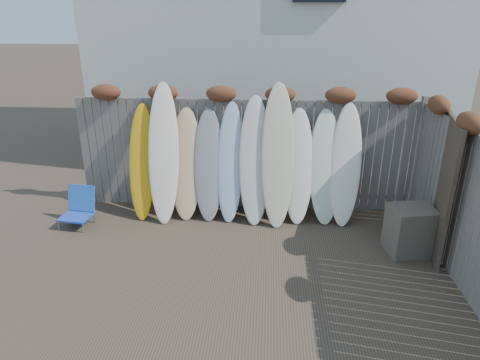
# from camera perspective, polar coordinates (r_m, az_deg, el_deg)

# --- Properties ---
(ground) EXTENTS (80.00, 80.00, 0.00)m
(ground) POSITION_cam_1_polar(r_m,az_deg,el_deg) (5.97, -0.82, -13.31)
(ground) COLOR #493A2D
(back_fence) EXTENTS (6.05, 0.28, 2.24)m
(back_fence) POSITION_cam_1_polar(r_m,az_deg,el_deg) (7.60, 1.07, 4.63)
(back_fence) COLOR slate
(back_fence) RESTS_ON ground
(right_fence) EXTENTS (0.28, 4.40, 2.24)m
(right_fence) POSITION_cam_1_polar(r_m,az_deg,el_deg) (6.17, 28.31, -2.77)
(right_fence) COLOR slate
(right_fence) RESTS_ON ground
(house) EXTENTS (8.50, 5.50, 6.33)m
(house) POSITION_cam_1_polar(r_m,az_deg,el_deg) (11.36, 4.67, 20.65)
(house) COLOR silver
(house) RESTS_ON ground
(beach_chair) EXTENTS (0.54, 0.57, 0.65)m
(beach_chair) POSITION_cam_1_polar(r_m,az_deg,el_deg) (7.78, -20.70, -3.43)
(beach_chair) COLOR blue
(beach_chair) RESTS_ON ground
(wooden_crate) EXTENTS (0.71, 0.63, 0.73)m
(wooden_crate) POSITION_cam_1_polar(r_m,az_deg,el_deg) (6.92, 21.73, -6.23)
(wooden_crate) COLOR #746257
(wooden_crate) RESTS_ON ground
(lattice_panel) EXTENTS (0.34, 1.35, 2.05)m
(lattice_panel) POSITION_cam_1_polar(r_m,az_deg,el_deg) (6.88, 25.37, -0.90)
(lattice_panel) COLOR #302A1D
(lattice_panel) RESTS_ON ground
(surfboard_0) EXTENTS (0.47, 0.70, 1.95)m
(surfboard_0) POSITION_cam_1_polar(r_m,az_deg,el_deg) (7.57, -12.93, 2.31)
(surfboard_0) COLOR orange
(surfboard_0) RESTS_ON ground
(surfboard_1) EXTENTS (0.57, 0.84, 2.32)m
(surfboard_1) POSITION_cam_1_polar(r_m,az_deg,el_deg) (7.37, -10.17, 3.49)
(surfboard_1) COLOR white
(surfboard_1) RESTS_ON ground
(surfboard_2) EXTENTS (0.56, 0.68, 1.88)m
(surfboard_2) POSITION_cam_1_polar(r_m,az_deg,el_deg) (7.44, -7.22, 2.10)
(surfboard_2) COLOR tan
(surfboard_2) RESTS_ON ground
(surfboard_3) EXTENTS (0.55, 0.70, 1.88)m
(surfboard_3) POSITION_cam_1_polar(r_m,az_deg,el_deg) (7.37, -4.21, 1.97)
(surfboard_3) COLOR gray
(surfboard_3) RESTS_ON ground
(surfboard_4) EXTENTS (0.48, 0.72, 1.99)m
(surfboard_4) POSITION_cam_1_polar(r_m,az_deg,el_deg) (7.30, -1.30, 2.34)
(surfboard_4) COLOR #ABC6E5
(surfboard_4) RESTS_ON ground
(surfboard_5) EXTENTS (0.56, 0.76, 2.11)m
(surfboard_5) POSITION_cam_1_polar(r_m,az_deg,el_deg) (7.21, 1.99, 2.57)
(surfboard_5) COLOR silver
(surfboard_5) RESTS_ON ground
(surfboard_6) EXTENTS (0.57, 0.83, 2.33)m
(surfboard_6) POSITION_cam_1_polar(r_m,az_deg,el_deg) (7.14, 5.06, 3.23)
(surfboard_6) COLOR beige
(surfboard_6) RESTS_ON ground
(surfboard_7) EXTENTS (0.51, 0.69, 1.90)m
(surfboard_7) POSITION_cam_1_polar(r_m,az_deg,el_deg) (7.31, 7.77, 1.79)
(surfboard_7) COLOR white
(surfboard_7) RESTS_ON ground
(surfboard_8) EXTENTS (0.59, 0.71, 1.89)m
(surfboard_8) POSITION_cam_1_polar(r_m,az_deg,el_deg) (7.38, 11.33, 1.68)
(surfboard_8) COLOR silver
(surfboard_8) RESTS_ON ground
(surfboard_9) EXTENTS (0.58, 0.76, 2.00)m
(surfboard_9) POSITION_cam_1_polar(r_m,az_deg,el_deg) (7.39, 13.91, 1.95)
(surfboard_9) COLOR white
(surfboard_9) RESTS_ON ground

